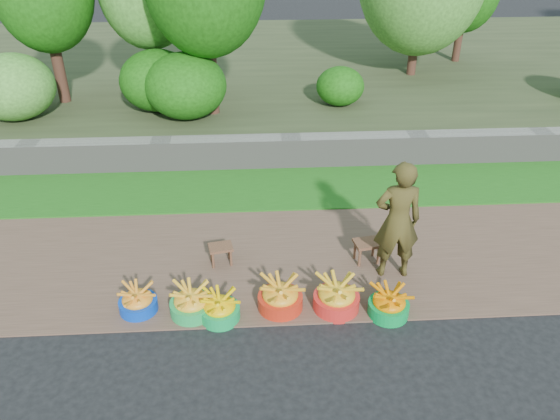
{
  "coord_description": "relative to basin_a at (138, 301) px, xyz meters",
  "views": [
    {
      "loc": [
        -0.7,
        -4.6,
        4.25
      ],
      "look_at": [
        -0.35,
        1.3,
        0.75
      ],
      "focal_mm": 35.0,
      "sensor_mm": 36.0,
      "label": 1
    }
  ],
  "objects": [
    {
      "name": "ground_plane",
      "position": [
        2.05,
        -0.35,
        -0.15
      ],
      "size": [
        120.0,
        120.0,
        0.0
      ],
      "primitive_type": "plane",
      "color": "black",
      "rests_on": "ground"
    },
    {
      "name": "dirt_shoulder",
      "position": [
        2.05,
        0.9,
        -0.14
      ],
      "size": [
        80.0,
        2.5,
        0.02
      ],
      "primitive_type": "cube",
      "color": "brown",
      "rests_on": "ground"
    },
    {
      "name": "grass_verge",
      "position": [
        2.05,
        2.9,
        -0.13
      ],
      "size": [
        80.0,
        1.5,
        0.04
      ],
      "primitive_type": "cube",
      "color": "#206518",
      "rests_on": "ground"
    },
    {
      "name": "retaining_wall",
      "position": [
        2.05,
        3.75,
        0.13
      ],
      "size": [
        80.0,
        0.35,
        0.55
      ],
      "primitive_type": "cube",
      "color": "slate",
      "rests_on": "ground"
    },
    {
      "name": "earth_bank",
      "position": [
        2.05,
        8.65,
        0.1
      ],
      "size": [
        80.0,
        10.0,
        0.5
      ],
      "primitive_type": "cube",
      "color": "#374125",
      "rests_on": "ground"
    },
    {
      "name": "basin_a",
      "position": [
        0.0,
        0.0,
        0.0
      ],
      "size": [
        0.44,
        0.44,
        0.33
      ],
      "color": "#0639BD",
      "rests_on": "ground"
    },
    {
      "name": "basin_b",
      "position": [
        0.62,
        -0.09,
        0.02
      ],
      "size": [
        0.5,
        0.5,
        0.37
      ],
      "color": "green",
      "rests_on": "ground"
    },
    {
      "name": "basin_c",
      "position": [
        0.95,
        -0.18,
        0.0
      ],
      "size": [
        0.46,
        0.46,
        0.34
      ],
      "color": "#0C9A48",
      "rests_on": "ground"
    },
    {
      "name": "basin_d",
      "position": [
        1.64,
        -0.05,
        0.03
      ],
      "size": [
        0.52,
        0.52,
        0.39
      ],
      "color": "red",
      "rests_on": "ground"
    },
    {
      "name": "basin_e",
      "position": [
        2.29,
        -0.09,
        0.03
      ],
      "size": [
        0.54,
        0.54,
        0.4
      ],
      "color": "red",
      "rests_on": "ground"
    },
    {
      "name": "basin_f",
      "position": [
        2.88,
        -0.23,
        0.01
      ],
      "size": [
        0.47,
        0.47,
        0.35
      ],
      "color": "#028F3A",
      "rests_on": "ground"
    },
    {
      "name": "stool_left",
      "position": [
        0.93,
        0.86,
        0.08
      ],
      "size": [
        0.34,
        0.28,
        0.27
      ],
      "rotation": [
        0.0,
        0.0,
        0.19
      ],
      "color": "brown",
      "rests_on": "dirt_shoulder"
    },
    {
      "name": "stool_right",
      "position": [
        2.82,
        0.81,
        0.11
      ],
      "size": [
        0.38,
        0.31,
        0.3
      ],
      "rotation": [
        0.0,
        0.0,
        0.17
      ],
      "color": "brown",
      "rests_on": "dirt_shoulder"
    },
    {
      "name": "vendor_woman",
      "position": [
        3.09,
        0.53,
        0.65
      ],
      "size": [
        0.58,
        0.39,
        1.56
      ],
      "primitive_type": "imported",
      "rotation": [
        0.0,
        0.0,
        3.12
      ],
      "color": "black",
      "rests_on": "dirt_shoulder"
    }
  ]
}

